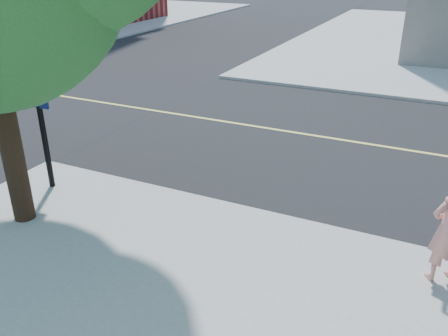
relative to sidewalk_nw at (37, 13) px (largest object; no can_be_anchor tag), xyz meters
The scene contains 3 objects.
ground 31.48m from the sidewalk_nw, 43.07° to the right, with size 140.00×140.00×0.00m, color black.
road_ew 28.60m from the sidewalk_nw, 36.47° to the right, with size 140.00×9.00×0.01m, color black.
sidewalk_nw is the anchor object (origin of this frame).
Camera 1 is at (6.95, -7.28, 4.53)m, focal length 37.98 mm.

